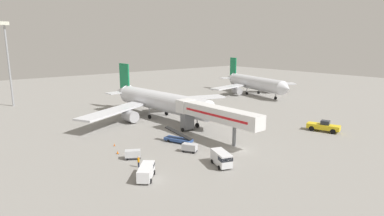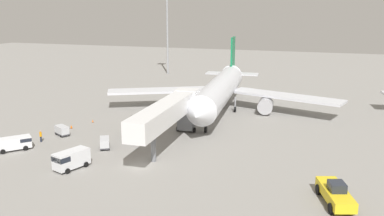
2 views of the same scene
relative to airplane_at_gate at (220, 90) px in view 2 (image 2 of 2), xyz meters
name	(u,v)px [view 2 (image 2 of 2)]	position (x,y,z in m)	size (l,w,h in m)	color
ground_plane	(141,166)	(-2.61, -30.72, -4.33)	(300.00, 300.00, 0.00)	gray
airplane_at_gate	(220,90)	(0.00, 0.00, 0.00)	(46.18, 42.67, 13.28)	silver
jet_bridge	(169,112)	(-1.85, -22.32, 0.87)	(3.71, 22.14, 6.93)	silver
pushback_tug	(335,193)	(20.98, -34.01, -3.19)	(4.16, 7.18, 2.51)	yellow
belt_loader_truck	(134,133)	(-8.68, -20.16, -3.59)	(3.98, 6.04, 2.88)	#2D4C8E
service_van_outer_right	(14,143)	(-22.26, -30.71, -3.23)	(4.56, 4.82, 1.90)	white
service_van_far_right	(71,159)	(-10.54, -34.26, -3.01)	(3.33, 4.90, 2.33)	silver
baggage_cart_mid_right	(62,130)	(-20.05, -22.57, -3.48)	(2.89, 2.42, 1.55)	#38383D
baggage_cart_far_center	(105,143)	(-10.46, -25.95, -3.48)	(2.43, 2.91, 1.54)	#38383D
ground_crew_worker_foreground	(41,136)	(-21.10, -26.38, -3.38)	(0.48, 0.48, 1.80)	#1E2333
safety_cone_alpha	(71,127)	(-20.98, -18.68, -4.04)	(0.39, 0.39, 0.59)	black
safety_cone_bravo	(93,121)	(-19.52, -14.29, -4.09)	(0.32, 0.32, 0.50)	black
apron_light_mast	(167,15)	(-26.94, 41.02, 13.26)	(2.40, 2.40, 25.29)	#93969B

